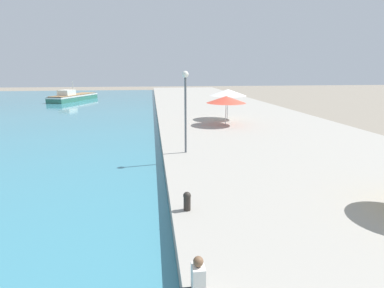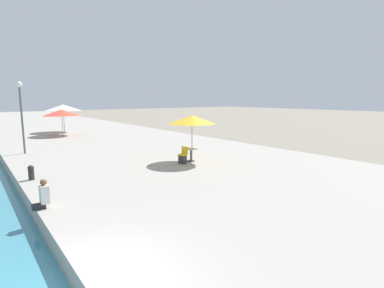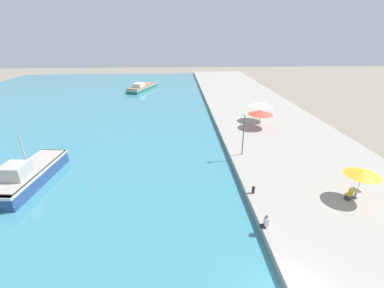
{
  "view_description": "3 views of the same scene",
  "coord_description": "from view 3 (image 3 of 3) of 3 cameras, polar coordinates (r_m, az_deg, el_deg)",
  "views": [
    {
      "loc": [
        -0.53,
        -0.23,
        5.21
      ],
      "look_at": [
        1.5,
        14.98,
        1.41
      ],
      "focal_mm": 28.0,
      "sensor_mm": 36.0,
      "label": 1
    },
    {
      "loc": [
        -1.5,
        -5.37,
        4.16
      ],
      "look_at": [
        8.42,
        7.78,
        1.61
      ],
      "focal_mm": 28.0,
      "sensor_mm": 36.0,
      "label": 2
    },
    {
      "loc": [
        -5.42,
        -8.45,
        12.64
      ],
      "look_at": [
        -4.0,
        18.0,
        1.21
      ],
      "focal_mm": 24.0,
      "sensor_mm": 36.0,
      "label": 3
    }
  ],
  "objects": [
    {
      "name": "fishing_boat_mid",
      "position": [
        64.6,
        -11.0,
        12.29
      ],
      "size": [
        6.52,
        11.27,
        3.39
      ],
      "rotation": [
        0.0,
        0.0,
        -0.35
      ],
      "color": "#33705B",
      "rests_on": "water_basin"
    },
    {
      "name": "cafe_umbrella_pink",
      "position": [
        23.42,
        33.73,
        -5.3
      ],
      "size": [
        2.6,
        2.6,
        2.59
      ],
      "color": "#B7B7B7",
      "rests_on": "quay_promenade"
    },
    {
      "name": "person_at_quay",
      "position": [
        18.63,
        16.04,
        -16.29
      ],
      "size": [
        0.52,
        0.36,
        0.96
      ],
      "color": "#232328",
      "rests_on": "quay_promenade"
    },
    {
      "name": "cafe_chair_left",
      "position": [
        23.89,
        31.41,
        -9.83
      ],
      "size": [
        0.53,
        0.51,
        0.91
      ],
      "rotation": [
        0.0,
        0.0,
        1.86
      ],
      "color": "#2D2D33",
      "rests_on": "quay_promenade"
    },
    {
      "name": "mooring_bollard",
      "position": [
        21.81,
        13.48,
        -9.77
      ],
      "size": [
        0.26,
        0.26,
        0.65
      ],
      "color": "#2D2823",
      "rests_on": "quay_promenade"
    },
    {
      "name": "lamppost",
      "position": [
        27.1,
        11.5,
        3.61
      ],
      "size": [
        0.36,
        0.36,
        4.56
      ],
      "color": "#565B60",
      "rests_on": "quay_promenade"
    },
    {
      "name": "fishing_boat_near",
      "position": [
        27.59,
        -32.53,
        -5.71
      ],
      "size": [
        3.57,
        8.98,
        4.61
      ],
      "rotation": [
        0.0,
        0.0,
        -0.09
      ],
      "color": "navy",
      "rests_on": "water_basin"
    },
    {
      "name": "cafe_umbrella_white",
      "position": [
        36.32,
        15.02,
        6.79
      ],
      "size": [
        3.36,
        3.36,
        2.47
      ],
      "color": "#B7B7B7",
      "rests_on": "quay_promenade"
    },
    {
      "name": "cafe_umbrella_striped",
      "position": [
        39.3,
        15.06,
        8.57
      ],
      "size": [
        3.51,
        3.51,
        2.85
      ],
      "color": "#B7B7B7",
      "rests_on": "quay_promenade"
    },
    {
      "name": "quay_promenade",
      "position": [
        48.97,
        13.07,
        8.15
      ],
      "size": [
        16.0,
        90.0,
        0.61
      ],
      "color": "#A39E93",
      "rests_on": "ground_plane"
    },
    {
      "name": "water_basin",
      "position": [
        52.29,
        -28.74,
        6.49
      ],
      "size": [
        56.0,
        90.0,
        0.04
      ],
      "color": "teal",
      "rests_on": "ground_plane"
    },
    {
      "name": "cafe_table",
      "position": [
        24.31,
        32.62,
        -8.97
      ],
      "size": [
        0.8,
        0.8,
        0.74
      ],
      "color": "#333338",
      "rests_on": "quay_promenade"
    }
  ]
}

